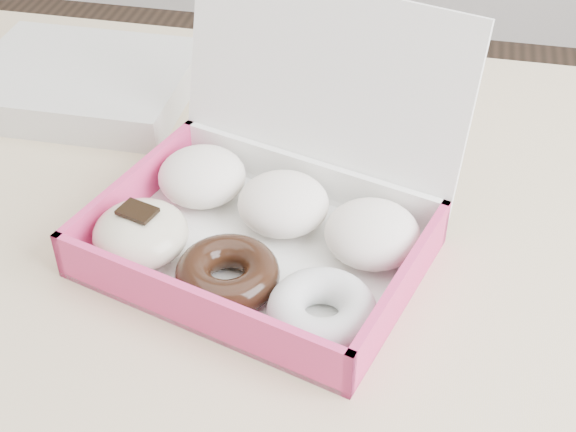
# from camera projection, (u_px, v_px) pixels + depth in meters

# --- Properties ---
(table) EXTENTS (1.20, 0.80, 0.75)m
(table) POSITION_uv_depth(u_px,v_px,m) (304.00, 274.00, 0.89)
(table) COLOR #D0BB89
(table) RESTS_ON ground
(donut_box) EXTENTS (0.37, 0.35, 0.22)m
(donut_box) POSITION_uv_depth(u_px,v_px,m) (263.00, 219.00, 0.78)
(donut_box) COLOR white
(donut_box) RESTS_ON table
(newspapers) EXTENTS (0.27, 0.22, 0.04)m
(newspapers) POSITION_uv_depth(u_px,v_px,m) (82.00, 82.00, 1.02)
(newspapers) COLOR silver
(newspapers) RESTS_ON table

